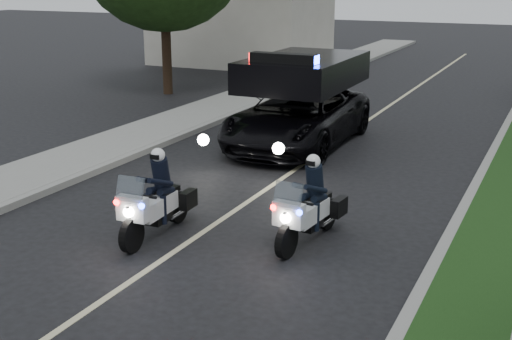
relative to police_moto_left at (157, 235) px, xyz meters
The scene contains 11 objects.
curb_right 7.73m from the police_moto_left, 51.96° to the left, with size 0.20×60.00×0.15m, color gray.
curb_left 6.99m from the police_moto_left, 119.43° to the left, with size 0.20×60.00×0.15m, color gray.
sidewalk_left 7.59m from the police_moto_left, 126.68° to the left, with size 2.00×60.00×0.16m, color gray.
lane_marking 6.13m from the police_moto_left, 83.78° to the left, with size 0.12×50.00×0.01m, color #BFB78C.
police_moto_left is the anchor object (origin of this frame).
police_moto_right 2.69m from the police_moto_left, 18.86° to the left, with size 0.64×1.84×1.56m, color silver, non-canonical shape.
police_suv 7.12m from the police_moto_left, 91.36° to the left, with size 2.65×5.73×2.78m, color black.
bicycle 14.67m from the police_moto_left, 95.71° to the left, with size 0.60×1.71×0.90m, color black.
cyclist 14.67m from the police_moto_left, 95.71° to the left, with size 0.58×0.39×1.61m, color black.
tree_left_near 14.70m from the police_moto_left, 121.79° to the left, with size 6.54×6.54×10.90m, color #214416, non-canonical shape.
tree_left_far 25.92m from the police_moto_left, 110.50° to the left, with size 7.12×7.12×11.87m, color black, non-canonical shape.
Camera 1 is at (5.69, -5.39, 4.51)m, focal length 46.91 mm.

